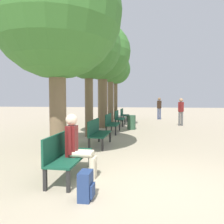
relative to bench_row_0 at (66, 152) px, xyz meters
name	(u,v)px	position (x,y,z in m)	size (l,w,h in m)	color
ground_plane	(150,187)	(1.70, -0.28, -0.51)	(80.00, 80.00, 0.00)	tan
bench_row_0	(66,152)	(0.00, 0.00, 0.00)	(0.51, 1.55, 0.91)	#144733
bench_row_1	(98,131)	(0.00, 3.01, 0.00)	(0.51, 1.55, 0.91)	#144733
bench_row_2	(111,122)	(0.00, 6.02, 0.00)	(0.51, 1.55, 0.91)	#144733
bench_row_3	(119,117)	(0.00, 9.03, 0.00)	(0.51, 1.55, 0.91)	#144733
bench_row_4	(124,114)	(0.00, 12.05, 0.00)	(0.51, 1.55, 0.91)	#144733
tree_row_0	(57,14)	(-0.78, 1.47, 3.40)	(3.56, 3.56, 5.72)	brown
tree_row_1	(89,48)	(-0.78, 4.84, 3.27)	(2.74, 2.74, 5.19)	brown
tree_row_2	(103,53)	(-0.78, 7.86, 3.66)	(3.13, 3.13, 5.81)	brown
tree_row_3	(111,65)	(-0.78, 10.69, 3.45)	(2.53, 2.53, 5.30)	brown
tree_row_4	(116,70)	(-0.78, 13.30, 3.47)	(2.37, 2.37, 5.21)	brown
person_seated	(77,144)	(0.25, 0.00, 0.18)	(0.63, 0.36, 1.31)	beige
backpack	(86,186)	(0.69, -0.96, -0.28)	(0.23, 0.30, 0.46)	navy
pedestrian_near	(159,107)	(2.71, 13.55, 0.49)	(0.35, 0.31, 1.75)	#384260
pedestrian_mid	(181,110)	(3.74, 9.39, 0.45)	(0.34, 0.30, 1.68)	#4C4C4C
trash_bin	(131,122)	(0.89, 7.32, -0.13)	(0.44, 0.44, 0.76)	#2D5138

